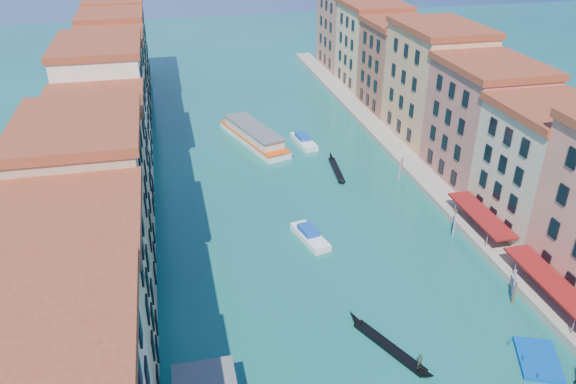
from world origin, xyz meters
name	(u,v)px	position (x,y,z in m)	size (l,w,h in m)	color
left_bank_palazzos	(105,127)	(-26.00, 64.68, 9.71)	(12.80, 128.40, 21.00)	beige
right_bank_palazzos	(450,99)	(30.00, 65.00, 9.75)	(12.80, 128.40, 21.00)	#AB5438
quay	(400,154)	(22.00, 65.00, 0.50)	(4.00, 140.00, 1.00)	#A69A86
restaurant_awnings	(559,288)	(22.19, 23.00, 2.99)	(3.20, 44.55, 3.12)	maroon
mooring_poles_right	(500,273)	(19.10, 28.80, 1.30)	(1.44, 54.24, 3.20)	brown
vaporetto_far	(254,135)	(-1.76, 76.99, 1.34)	(10.27, 20.45, 2.97)	white
gondola_fore	(389,346)	(2.50, 21.38, 0.40)	(5.86, 11.11, 2.37)	black
gondola_far	(336,169)	(9.42, 61.90, 0.34)	(2.04, 11.66, 1.65)	black
motorboat_mid	(310,235)	(-0.09, 42.74, 0.59)	(3.89, 7.65, 1.52)	white
motorboat_far	(304,140)	(6.99, 74.15, 0.64)	(3.42, 8.17, 1.64)	white
blue_dock	(538,359)	(16.00, 16.58, 0.23)	(5.57, 6.60, 0.47)	#0443A1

